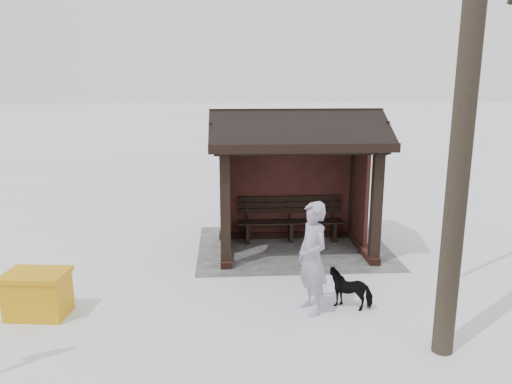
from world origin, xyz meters
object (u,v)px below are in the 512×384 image
at_px(bus_shelter, 295,152).
at_px(grit_bin, 38,294).
at_px(pedestrian, 312,258).
at_px(dog, 351,288).

distance_m(bus_shelter, grit_bin, 5.65).
height_order(pedestrian, grit_bin, pedestrian).
xyz_separation_m(pedestrian, grit_bin, (4.38, -0.12, -0.55)).
height_order(bus_shelter, dog, bus_shelter).
bearing_deg(dog, pedestrian, -54.79).
height_order(bus_shelter, grit_bin, bus_shelter).
distance_m(pedestrian, grit_bin, 4.41).
relative_size(bus_shelter, grit_bin, 3.50).
xyz_separation_m(bus_shelter, grit_bin, (4.50, 2.91, -1.79)).
bearing_deg(dog, bus_shelter, -145.75).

